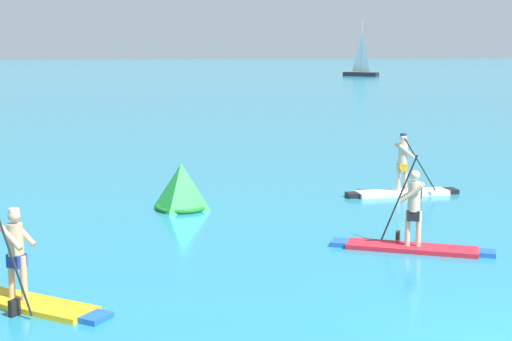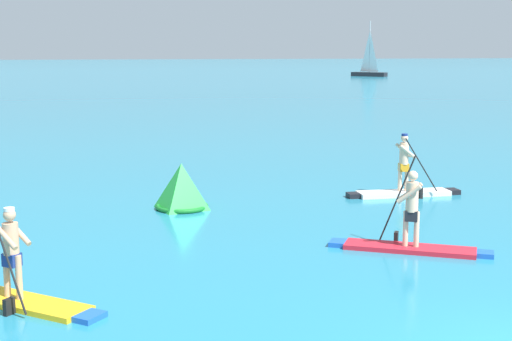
% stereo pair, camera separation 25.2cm
% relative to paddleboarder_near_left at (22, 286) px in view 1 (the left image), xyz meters
% --- Properties ---
extents(paddleboarder_near_left, '(2.94, 2.43, 1.96)m').
position_rel_paddleboarder_near_left_xyz_m(paddleboarder_near_left, '(0.00, 0.00, 0.00)').
color(paddleboarder_near_left, yellow).
rests_on(paddleboarder_near_left, ground).
extents(paddleboarder_mid_center, '(3.24, 1.91, 2.02)m').
position_rel_paddleboarder_near_left_xyz_m(paddleboarder_mid_center, '(7.68, 2.06, 0.01)').
color(paddleboarder_mid_center, red).
rests_on(paddleboarder_mid_center, ground).
extents(paddleboarder_far_right, '(3.37, 0.89, 1.80)m').
position_rel_paddleboarder_near_left_xyz_m(paddleboarder_far_right, '(9.69, 7.65, -0.01)').
color(paddleboarder_far_right, white).
rests_on(paddleboarder_far_right, ground).
extents(race_marker_buoy, '(1.58, 1.58, 1.22)m').
position_rel_paddleboarder_near_left_xyz_m(race_marker_buoy, '(3.25, 6.99, 0.21)').
color(race_marker_buoy, green).
rests_on(race_marker_buoy, ground).
extents(sailboat_right_horizon, '(4.58, 4.22, 7.51)m').
position_rel_paddleboarder_near_left_xyz_m(sailboat_right_horizon, '(34.84, 87.49, 0.69)').
color(sailboat_right_horizon, black).
rests_on(sailboat_right_horizon, ground).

